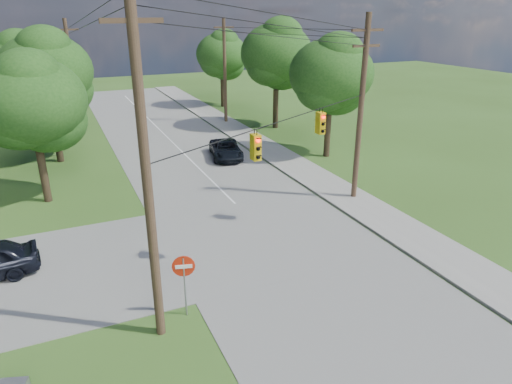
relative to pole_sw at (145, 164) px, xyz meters
name	(u,v)px	position (x,y,z in m)	size (l,w,h in m)	color
ground	(283,307)	(4.60, -0.40, -6.23)	(140.00, 140.00, 0.00)	#34561C
main_road	(273,240)	(6.60, 4.60, -6.21)	(10.00, 100.00, 0.03)	gray
sidewalk_east	(382,216)	(13.30, 4.60, -6.17)	(2.60, 100.00, 0.12)	#9B9891
pole_sw	(145,164)	(0.00, 0.00, 0.00)	(2.00, 0.32, 12.00)	#503A29
pole_ne	(361,108)	(13.50, 7.60, -0.76)	(2.00, 0.32, 10.50)	#503A29
pole_north_e	(225,71)	(13.50, 29.60, -1.10)	(2.00, 0.32, 10.00)	#503A29
pole_north_w	(73,79)	(-0.40, 29.60, -1.10)	(2.00, 0.32, 10.00)	#503A29
power_lines	(213,39)	(6.10, 11.14, 2.93)	(13.93, 29.62, 4.93)	black
traffic_signals	(291,133)	(7.15, 4.03, -0.73)	(4.91, 3.27, 1.05)	#E0B90D
tree_w_near	(30,101)	(-3.40, 14.60, -0.30)	(6.00, 6.00, 8.40)	#3E301F
tree_w_mid	(46,72)	(-2.40, 22.60, 0.35)	(6.40, 6.40, 9.22)	#3E301F
tree_w_far	(20,64)	(-4.40, 32.60, 0.02)	(6.00, 6.00, 8.73)	#3E301F
tree_e_near	(331,74)	(16.60, 15.60, 0.02)	(6.20, 6.20, 8.81)	#3E301F
tree_e_mid	(276,54)	(17.10, 25.60, 0.68)	(6.60, 6.60, 9.64)	#3E301F
tree_e_far	(222,54)	(16.10, 37.60, -0.31)	(5.80, 5.80, 8.32)	#3E301F
car_main_north	(226,149)	(9.29, 18.34, -5.54)	(2.17, 4.71, 1.31)	black
do_not_enter_sign	(184,273)	(1.10, 0.60, -4.41)	(0.81, 0.25, 2.50)	gray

